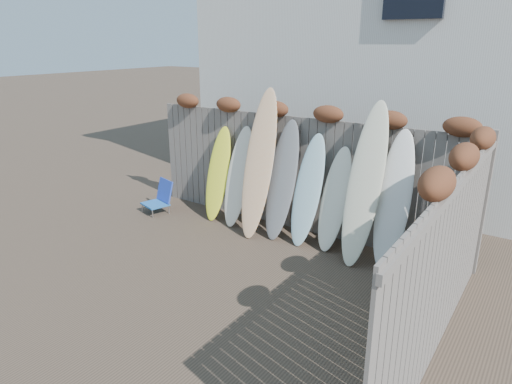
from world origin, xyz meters
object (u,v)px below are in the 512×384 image
Objects in this scene: beach_chair at (160,197)px; wooden_crate at (416,290)px; lattice_panel at (456,248)px; surfboard_0 at (218,174)px.

wooden_crate reaches higher than beach_chair.
surfboard_0 is (-4.37, 0.91, -0.01)m from lattice_panel.
surfboard_0 is at bearing 20.23° from beach_chair.
surfboard_0 reaches higher than beach_chair.
surfboard_0 is (1.14, 0.42, 0.57)m from beach_chair.
surfboard_0 is at bearing 167.15° from lattice_panel.
lattice_panel is 4.46m from surfboard_0.
beach_chair is 0.36× the size of lattice_panel.
wooden_crate is (5.18, -0.84, 0.07)m from beach_chair.
wooden_crate is at bearing -9.20° from beach_chair.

